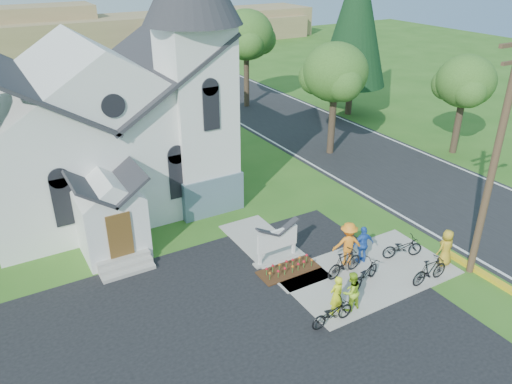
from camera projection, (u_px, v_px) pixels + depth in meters
ground at (347, 291)px, 19.48m from camera, size 120.00×120.00×0.00m
road at (321, 135)px, 35.62m from camera, size 8.00×90.00×0.02m
sidewalk at (367, 273)px, 20.54m from camera, size 7.00×4.00×0.05m
church at (103, 103)px, 24.36m from camera, size 12.35×12.00×13.00m
church_sign at (277, 240)px, 20.96m from camera, size 2.20×0.40×1.70m
flower_bed at (288, 270)px, 20.70m from camera, size 2.60×1.10×0.07m
utility_pole at (498, 149)px, 18.36m from camera, size 3.45×0.28×10.00m
tree_road_near at (335, 73)px, 30.32m from camera, size 4.00×4.00×7.05m
tree_road_mid at (246, 35)px, 39.59m from camera, size 4.40×4.40×7.80m
tree_road_far at (466, 82)px, 30.64m from camera, size 3.60×3.60×6.30m
conifer at (356, 17)px, 36.94m from camera, size 5.20×5.20×12.40m
distant_hills at (84, 33)px, 63.67m from camera, size 61.00×10.00×5.60m
cyclist_0 at (336, 295)px, 17.89m from camera, size 0.61×0.41×1.62m
bike_0 at (332, 313)px, 17.56m from camera, size 1.78×0.65×0.93m
cyclist_1 at (351, 291)px, 18.13m from camera, size 0.81×0.65×1.59m
bike_1 at (344, 263)px, 20.17m from camera, size 1.90×0.74×1.11m
cyclist_2 at (363, 245)px, 20.86m from camera, size 1.05×0.56×1.70m
bike_2 at (366, 273)px, 19.67m from camera, size 1.90×1.18×0.94m
cyclist_3 at (348, 244)px, 20.69m from camera, size 1.44×1.18×1.95m
bike_3 at (430, 270)px, 19.72m from camera, size 1.83×0.53×1.10m
cyclist_4 at (446, 248)px, 20.72m from camera, size 0.82×0.56×1.63m
bike_4 at (402, 247)px, 21.37m from camera, size 1.92×1.16×0.95m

